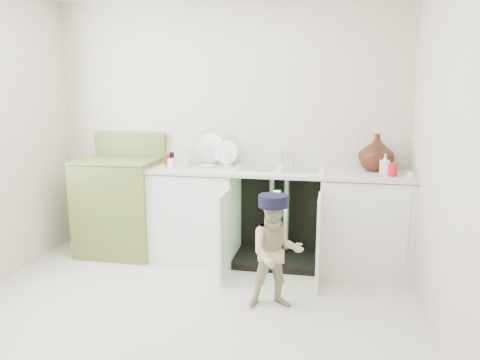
{
  "coord_description": "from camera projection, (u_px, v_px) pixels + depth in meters",
  "views": [
    {
      "loc": [
        1.04,
        -3.06,
        1.66
      ],
      "look_at": [
        0.29,
        0.7,
        0.89
      ],
      "focal_mm": 35.0,
      "sensor_mm": 36.0,
      "label": 1
    }
  ],
  "objects": [
    {
      "name": "ground",
      "position": [
        184.0,
        314.0,
        3.47
      ],
      "size": [
        3.5,
        3.5,
        0.0
      ],
      "primitive_type": "plane",
      "color": "beige",
      "rests_on": "ground"
    },
    {
      "name": "room_shell",
      "position": [
        180.0,
        147.0,
        3.22
      ],
      "size": [
        6.0,
        5.5,
        1.26
      ],
      "color": "silver",
      "rests_on": "ground"
    },
    {
      "name": "counter_run",
      "position": [
        281.0,
        214.0,
        4.43
      ],
      "size": [
        2.44,
        1.02,
        1.24
      ],
      "color": "white",
      "rests_on": "ground"
    },
    {
      "name": "avocado_stove",
      "position": [
        121.0,
        205.0,
        4.7
      ],
      "size": [
        0.77,
        0.65,
        1.2
      ],
      "color": "olive",
      "rests_on": "ground"
    },
    {
      "name": "repair_worker",
      "position": [
        276.0,
        251.0,
        3.51
      ],
      "size": [
        0.49,
        0.82,
        0.88
      ],
      "rotation": [
        0.0,
        0.0,
        0.27
      ],
      "color": "tan",
      "rests_on": "ground"
    }
  ]
}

